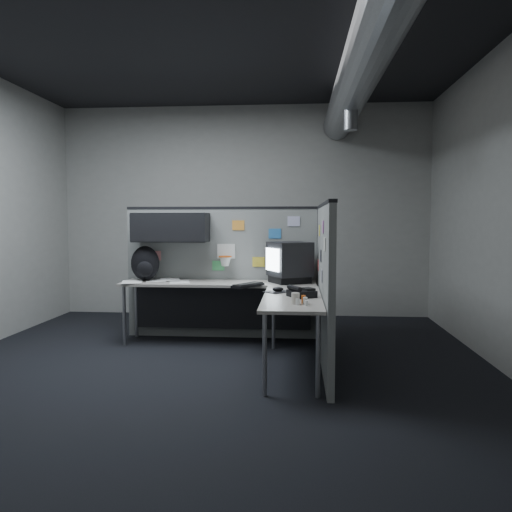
# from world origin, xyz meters

# --- Properties ---
(room) EXTENTS (5.62, 5.62, 3.22)m
(room) POSITION_xyz_m (0.56, 0.00, 2.10)
(room) COLOR black
(room) RESTS_ON ground
(partition_back) EXTENTS (2.44, 0.42, 1.63)m
(partition_back) POSITION_xyz_m (-0.25, 1.23, 1.00)
(partition_back) COLOR slate
(partition_back) RESTS_ON ground
(partition_right) EXTENTS (0.07, 2.23, 1.63)m
(partition_right) POSITION_xyz_m (1.10, 0.22, 0.82)
(partition_right) COLOR slate
(partition_right) RESTS_ON ground
(desk) EXTENTS (2.31, 2.11, 0.73)m
(desk) POSITION_xyz_m (0.15, 0.70, 0.61)
(desk) COLOR #9E988F
(desk) RESTS_ON ground
(monitor) EXTENTS (0.57, 0.57, 0.48)m
(monitor) POSITION_xyz_m (0.74, 1.00, 0.98)
(monitor) COLOR black
(monitor) RESTS_ON desk
(keyboard) EXTENTS (0.35, 0.43, 0.04)m
(keyboard) POSITION_xyz_m (0.28, 0.62, 0.75)
(keyboard) COLOR black
(keyboard) RESTS_ON desk
(mouse) EXTENTS (0.31, 0.31, 0.05)m
(mouse) POSITION_xyz_m (0.63, 0.23, 0.75)
(mouse) COLOR black
(mouse) RESTS_ON desk
(phone) EXTENTS (0.30, 0.31, 0.11)m
(phone) POSITION_xyz_m (0.86, -0.08, 0.77)
(phone) COLOR black
(phone) RESTS_ON desk
(bottles) EXTENTS (0.12, 0.16, 0.07)m
(bottles) POSITION_xyz_m (0.88, -0.51, 0.76)
(bottles) COLOR silver
(bottles) RESTS_ON desk
(cup) EXTENTS (0.08, 0.08, 0.10)m
(cup) POSITION_xyz_m (0.81, -0.49, 0.78)
(cup) COLOR beige
(cup) RESTS_ON desk
(papers) EXTENTS (0.85, 0.65, 0.01)m
(papers) POSITION_xyz_m (-0.82, 0.99, 0.74)
(papers) COLOR white
(papers) RESTS_ON desk
(backpack) EXTENTS (0.36, 0.33, 0.42)m
(backpack) POSITION_xyz_m (-1.01, 1.05, 0.93)
(backpack) COLOR black
(backpack) RESTS_ON desk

